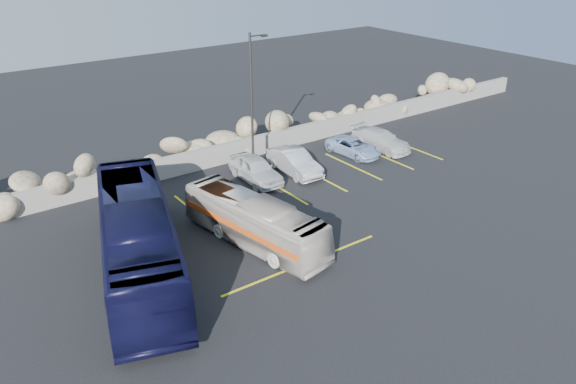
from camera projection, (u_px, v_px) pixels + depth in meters
ground at (324, 258)px, 24.20m from camera, size 90.00×90.00×0.00m
seawall at (194, 161)px, 32.72m from camera, size 60.00×0.40×1.20m
riprap_pile at (184, 144)px, 33.30m from camera, size 54.00×2.80×2.60m
parking_lines at (325, 188)px, 30.74m from camera, size 18.16×9.36×0.01m
lamppost at (253, 102)px, 30.67m from camera, size 1.14×0.18×8.00m
vintage_bus at (254, 221)px, 24.94m from camera, size 3.16×8.10×2.20m
tour_coach at (138, 239)px, 22.54m from camera, size 6.02×11.75×3.20m
car_a at (255, 169)px, 31.38m from camera, size 1.86×4.18×1.40m
car_b at (295, 162)px, 32.36m from camera, size 1.69×4.21×1.36m
car_c at (381, 140)px, 35.91m from camera, size 2.09×4.35×1.22m
car_d at (353, 147)px, 35.01m from camera, size 2.09×3.89×1.04m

